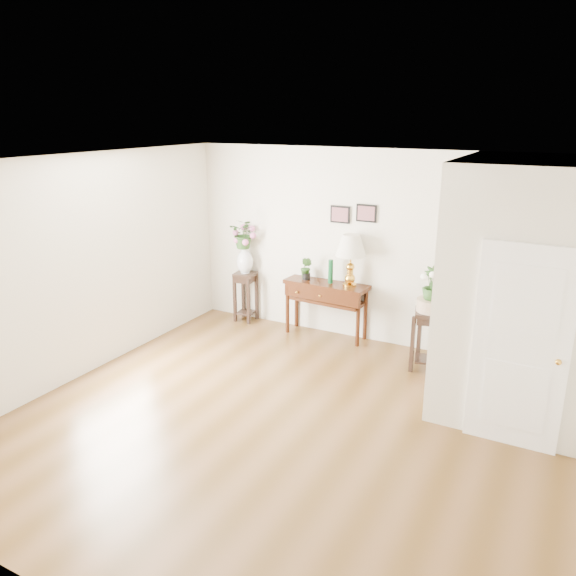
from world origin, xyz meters
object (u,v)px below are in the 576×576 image
Objects in this scene: plant_stand_b at (428,341)px; console_table at (326,309)px; plant_stand_a at (246,297)px; table_lamp at (350,263)px.

console_table is at bearing 164.77° from plant_stand_b.
plant_stand_b reaches higher than plant_stand_a.
plant_stand_a is at bearing -176.56° from console_table.
console_table is at bearing 180.00° from table_lamp.
table_lamp is at bearing 0.00° from plant_stand_a.
plant_stand_a is at bearing 171.64° from plant_stand_b.
console_table is 1.57× the size of plant_stand_a.
plant_stand_b is at bearing -19.28° from table_lamp.
table_lamp reaches higher than plant_stand_b.
table_lamp reaches higher than plant_stand_a.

